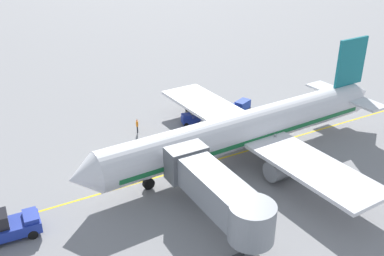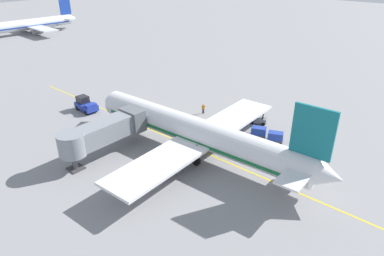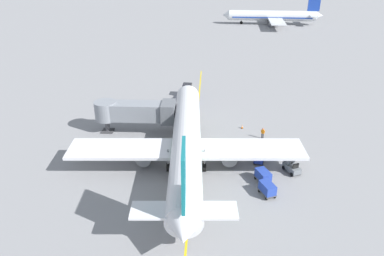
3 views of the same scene
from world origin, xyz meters
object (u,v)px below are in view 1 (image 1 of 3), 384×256
object	(u,v)px
safety_cone_nose_left	(120,146)
jet_bridge	(217,191)
baggage_tug_lead	(194,105)
baggage_cart_front	(226,110)
baggage_cart_second_in_train	(243,105)
ground_crew_loader	(197,130)
parked_airliner	(248,129)
baggage_tug_trailing	(191,119)
pushback_tractor	(8,226)
ground_crew_wing_walker	(137,125)

from	to	relation	value
safety_cone_nose_left	jet_bridge	bearing A→B (deg)	-172.89
jet_bridge	safety_cone_nose_left	size ratio (longest dim) A/B	20.65
baggage_tug_lead	baggage_cart_front	bearing A→B (deg)	-147.34
baggage_cart_second_in_train	ground_crew_loader	xyz separation A→B (m)	(-3.33, 8.71, 0.00)
baggage_tug_lead	safety_cone_nose_left	distance (m)	13.42
parked_airliner	safety_cone_nose_left	xyz separation A→B (m)	(8.07, 11.01, -2.90)
parked_airliner	baggage_tug_trailing	world-z (taller)	parked_airliner
pushback_tractor	baggage_cart_front	world-z (taller)	pushback_tractor
baggage_cart_front	safety_cone_nose_left	world-z (taller)	baggage_cart_front
ground_crew_wing_walker	ground_crew_loader	xyz separation A→B (m)	(-4.50, -5.46, 0.00)
pushback_tractor	baggage_cart_second_in_train	distance (m)	32.17
jet_bridge	safety_cone_nose_left	xyz separation A→B (m)	(16.34, 2.04, -3.16)
baggage_tug_lead	baggage_tug_trailing	distance (m)	4.50
pushback_tractor	baggage_cart_front	size ratio (longest dim) A/B	1.54
jet_bridge	baggage_tug_trailing	distance (m)	19.73
parked_airliner	pushback_tractor	xyz separation A→B (m)	(-1.42, 23.76, -2.09)
ground_crew_loader	baggage_cart_second_in_train	bearing A→B (deg)	-69.06
baggage_tug_lead	ground_crew_wing_walker	world-z (taller)	ground_crew_wing_walker
jet_bridge	baggage_cart_second_in_train	world-z (taller)	jet_bridge
jet_bridge	safety_cone_nose_left	world-z (taller)	jet_bridge
parked_airliner	ground_crew_loader	bearing A→B (deg)	19.78
pushback_tractor	safety_cone_nose_left	bearing A→B (deg)	-53.35
ground_crew_loader	baggage_tug_trailing	bearing A→B (deg)	-18.27
baggage_tug_trailing	ground_crew_loader	bearing A→B (deg)	161.73
jet_bridge	baggage_tug_trailing	size ratio (longest dim) A/B	4.50
baggage_tug_trailing	baggage_cart_second_in_train	distance (m)	7.63
pushback_tractor	ground_crew_wing_walker	distance (m)	20.18
safety_cone_nose_left	baggage_cart_second_in_train	bearing A→B (deg)	-84.68
baggage_tug_lead	baggage_cart_front	world-z (taller)	baggage_tug_lead
safety_cone_nose_left	baggage_tug_lead	bearing A→B (deg)	-66.52
pushback_tractor	baggage_tug_trailing	xyz separation A→B (m)	(11.08, -22.56, -0.39)
baggage_tug_trailing	ground_crew_loader	distance (m)	3.49
pushback_tractor	ground_crew_wing_walker	xyz separation A→B (m)	(12.28, -16.01, -0.15)
parked_airliner	baggage_cart_front	world-z (taller)	parked_airliner
jet_bridge	baggage_tug_trailing	bearing A→B (deg)	-23.43
parked_airliner	ground_crew_loader	world-z (taller)	parked_airliner
baggage_cart_front	pushback_tractor	bearing A→B (deg)	111.65
pushback_tractor	ground_crew_wing_walker	size ratio (longest dim) A/B	2.67
pushback_tractor	ground_crew_loader	xyz separation A→B (m)	(7.78, -21.47, -0.15)
safety_cone_nose_left	pushback_tractor	bearing A→B (deg)	126.65
parked_airliner	baggage_tug_trailing	bearing A→B (deg)	7.05
ground_crew_wing_walker	ground_crew_loader	world-z (taller)	same
pushback_tractor	safety_cone_nose_left	xyz separation A→B (m)	(9.49, -12.75, -0.81)
jet_bridge	baggage_cart_second_in_train	xyz separation A→B (m)	(17.96, -15.39, -2.50)
baggage_cart_front	safety_cone_nose_left	distance (m)	14.89
baggage_tug_lead	ground_crew_loader	world-z (taller)	ground_crew_loader
baggage_tug_trailing	ground_crew_loader	xyz separation A→B (m)	(-3.30, 1.09, 0.24)
baggage_cart_front	baggage_tug_lead	bearing A→B (deg)	32.66
jet_bridge	baggage_cart_front	distance (m)	22.03
jet_bridge	baggage_cart_second_in_train	size ratio (longest dim) A/B	4.15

